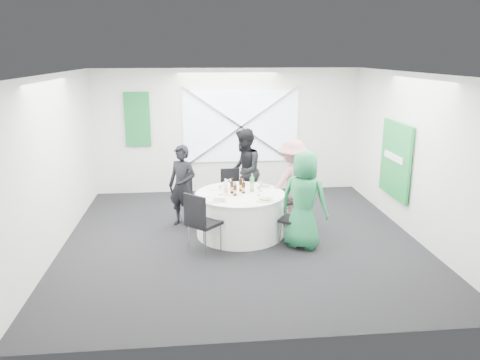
{
  "coord_description": "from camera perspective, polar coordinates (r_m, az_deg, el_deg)",
  "views": [
    {
      "loc": [
        -0.79,
        -7.53,
        3.11
      ],
      "look_at": [
        0.0,
        0.2,
        1.0
      ],
      "focal_mm": 35.0,
      "sensor_mm": 36.0,
      "label": 1
    }
  ],
  "objects": [
    {
      "name": "green_water_bottle",
      "position": [
        8.19,
        1.48,
        -0.55
      ],
      "size": [
        0.08,
        0.08,
        0.32
      ],
      "color": "green",
      "rests_on": "banquet_table"
    },
    {
      "name": "window_brace_b",
      "position": [
        10.62,
        0.13,
        6.48
      ],
      "size": [
        2.63,
        0.05,
        1.84
      ],
      "primitive_type": "cube",
      "rotation": [
        0.0,
        -0.97,
        0.0
      ],
      "color": "silver",
      "rests_on": "window_panel"
    },
    {
      "name": "beer_bottle_c",
      "position": [
        8.09,
        0.43,
        -1.0
      ],
      "size": [
        0.06,
        0.06,
        0.24
      ],
      "color": "#381A0A",
      "rests_on": "banquet_table"
    },
    {
      "name": "ceiling",
      "position": [
        7.57,
        0.16,
        12.86
      ],
      "size": [
        6.0,
        6.0,
        0.0
      ],
      "primitive_type": "plane",
      "rotation": [
        3.14,
        0.0,
        0.0
      ],
      "color": "white",
      "rests_on": "wall_back"
    },
    {
      "name": "chair_front_left",
      "position": [
        7.41,
        -4.86,
        -4.69
      ],
      "size": [
        0.65,
        0.65,
        1.01
      ],
      "rotation": [
        0.0,
        0.0,
        2.39
      ],
      "color": "black",
      "rests_on": "floor"
    },
    {
      "name": "fork_c",
      "position": [
        8.65,
        0.84,
        -0.54
      ],
      "size": [
        0.15,
        0.02,
        0.01
      ],
      "primitive_type": "cube",
      "rotation": [
        0.0,
        0.0,
        1.55
      ],
      "color": "silver",
      "rests_on": "banquet_table"
    },
    {
      "name": "green_banner",
      "position": [
        10.64,
        -12.41,
        7.23
      ],
      "size": [
        0.55,
        0.04,
        1.2
      ],
      "primitive_type": "cube",
      "color": "#166F33",
      "rests_on": "wall_back"
    },
    {
      "name": "chair_back_left",
      "position": [
        8.79,
        -6.11,
        -1.77
      ],
      "size": [
        0.61,
        0.61,
        0.95
      ],
      "rotation": [
        0.0,
        0.0,
        0.9
      ],
      "color": "black",
      "rests_on": "floor"
    },
    {
      "name": "beer_bottle_a",
      "position": [
        8.08,
        -1.0,
        -0.94
      ],
      "size": [
        0.06,
        0.06,
        0.27
      ],
      "color": "#381A0A",
      "rests_on": "banquet_table"
    },
    {
      "name": "plate_back_right",
      "position": [
        8.5,
        3.01,
        -0.76
      ],
      "size": [
        0.25,
        0.25,
        0.04
      ],
      "color": "silver",
      "rests_on": "banquet_table"
    },
    {
      "name": "plate_front_right",
      "position": [
        7.73,
        3.12,
        -2.4
      ],
      "size": [
        0.28,
        0.28,
        0.04
      ],
      "color": "silver",
      "rests_on": "banquet_table"
    },
    {
      "name": "chair_back_right",
      "position": [
        8.8,
        6.6,
        -1.68
      ],
      "size": [
        0.59,
        0.58,
        0.97
      ],
      "rotation": [
        0.0,
        0.0,
        -1.14
      ],
      "color": "black",
      "rests_on": "floor"
    },
    {
      "name": "wine_glass_e",
      "position": [
        8.33,
        -1.61,
        -0.29
      ],
      "size": [
        0.07,
        0.07,
        0.17
      ],
      "color": "white",
      "rests_on": "banquet_table"
    },
    {
      "name": "wine_glass_c",
      "position": [
        7.95,
        2.27,
        -1.06
      ],
      "size": [
        0.07,
        0.07,
        0.17
      ],
      "color": "white",
      "rests_on": "banquet_table"
    },
    {
      "name": "chair_front_right",
      "position": [
        7.83,
        6.99,
        -4.32
      ],
      "size": [
        0.55,
        0.54,
        0.87
      ],
      "rotation": [
        0.0,
        0.0,
        4.17
      ],
      "color": "black",
      "rests_on": "floor"
    },
    {
      "name": "banquet_table",
      "position": [
        8.23,
        0.0,
        -4.17
      ],
      "size": [
        1.56,
        1.56,
        0.76
      ],
      "color": "white",
      "rests_on": "floor"
    },
    {
      "name": "knife_c",
      "position": [
        8.64,
        -1.12,
        -0.56
      ],
      "size": [
        0.15,
        0.03,
        0.01
      ],
      "primitive_type": "cube",
      "rotation": [
        0.0,
        0.0,
        1.47
      ],
      "color": "silver",
      "rests_on": "banquet_table"
    },
    {
      "name": "plate_back",
      "position": [
        8.65,
        0.23,
        -0.52
      ],
      "size": [
        0.25,
        0.25,
        0.01
      ],
      "color": "silver",
      "rests_on": "banquet_table"
    },
    {
      "name": "knife_a",
      "position": [
        7.94,
        3.9,
        -2.03
      ],
      "size": [
        0.11,
        0.12,
        0.01
      ],
      "primitive_type": "cube",
      "rotation": [
        0.0,
        0.0,
        -0.76
      ],
      "color": "silver",
      "rests_on": "banquet_table"
    },
    {
      "name": "wine_glass_a",
      "position": [
        8.33,
        1.48,
        -0.3
      ],
      "size": [
        0.07,
        0.07,
        0.17
      ],
      "color": "white",
      "rests_on": "banquet_table"
    },
    {
      "name": "wine_glass_b",
      "position": [
        8.23,
        2.55,
        -0.51
      ],
      "size": [
        0.07,
        0.07,
        0.17
      ],
      "color": "white",
      "rests_on": "banquet_table"
    },
    {
      "name": "window_brace_a",
      "position": [
        10.62,
        0.13,
        6.48
      ],
      "size": [
        2.63,
        0.05,
        1.84
      ],
      "primitive_type": "cube",
      "rotation": [
        0.0,
        0.97,
        0.0
      ],
      "color": "silver",
      "rests_on": "window_panel"
    },
    {
      "name": "plate_front_left",
      "position": [
        7.72,
        -3.12,
        -2.48
      ],
      "size": [
        0.28,
        0.28,
        0.01
      ],
      "color": "silver",
      "rests_on": "banquet_table"
    },
    {
      "name": "floor",
      "position": [
        8.18,
        0.14,
        -7.14
      ],
      "size": [
        6.0,
        6.0,
        0.0
      ],
      "primitive_type": "plane",
      "color": "black",
      "rests_on": "ground"
    },
    {
      "name": "person_man_back",
      "position": [
        9.3,
        0.5,
        1.12
      ],
      "size": [
        0.58,
        0.89,
        1.69
      ],
      "primitive_type": "imported",
      "rotation": [
        0.0,
        0.0,
        -1.74
      ],
      "color": "black",
      "rests_on": "floor"
    },
    {
      "name": "wine_glass_d",
      "position": [
        8.37,
        -1.2,
        -0.22
      ],
      "size": [
        0.07,
        0.07,
        0.17
      ],
      "color": "white",
      "rests_on": "banquet_table"
    },
    {
      "name": "clear_water_bottle",
      "position": [
        7.98,
        -1.77,
        -1.08
      ],
      "size": [
        0.08,
        0.08,
        0.29
      ],
      "color": "white",
      "rests_on": "banquet_table"
    },
    {
      "name": "wine_glass_f",
      "position": [
        8.0,
        -2.4,
        -0.97
      ],
      "size": [
        0.07,
        0.07,
        0.17
      ],
      "color": "white",
      "rests_on": "banquet_table"
    },
    {
      "name": "chair_back",
      "position": [
        9.36,
        -1.14,
        -0.91
      ],
      "size": [
        0.42,
        0.43,
        0.88
      ],
      "rotation": [
        0.0,
        0.0,
        0.05
      ],
      "color": "black",
      "rests_on": "floor"
    },
    {
      "name": "wall_right",
      "position": [
        8.6,
        20.49,
        2.76
      ],
      "size": [
        0.0,
        6.0,
        6.0
      ],
      "primitive_type": "plane",
      "rotation": [
        1.57,
        0.0,
        -1.57
      ],
      "color": "white",
      "rests_on": "floor"
    },
    {
      "name": "person_woman_pink",
      "position": [
        8.69,
        6.41,
        -0.3
      ],
      "size": [
        1.14,
        0.86,
        1.6
      ],
      "primitive_type": "imported",
      "rotation": [
        0.0,
        0.0,
        -2.72
      ],
      "color": "tan",
      "rests_on": "floor"
    },
    {
      "name": "knife_b",
      "position": [
        7.63,
        -1.95,
        -2.73
      ],
      "size": [
        0.11,
        0.12,
        0.01
      ],
      "primitive_type": "cube",
      "rotation": [
        0.0,
        0.0,
        -2.44
      ],
      "color": "silver",
      "rests_on": "banquet_table"
    },
    {
      "name": "person_man_back_left",
      "position": [
        8.63,
        -7.03,
        -0.73
      ],
      "size": [
        0.66,
        0.59,
        1.52
      ],
      "primitive_type": "imported",
      "rotation": [
        0.0,
        0.0,
        -0.52
      ],
      "color": "black",
      "rests_on": "floor"
    },
    {
      "name": "wall_front",
      "position": [
        4.9,
        3.81,
        -5.24
      ],
      "size": [
        6.0,
        0.0,
        6.0
      ],
      "primitive_type": "plane",
      "rotation": [
        -1.57,
        0.0,
        0.0
      ],
      "color": "white",
      "rests_on": "floor"
    },
    {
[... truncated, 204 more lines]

